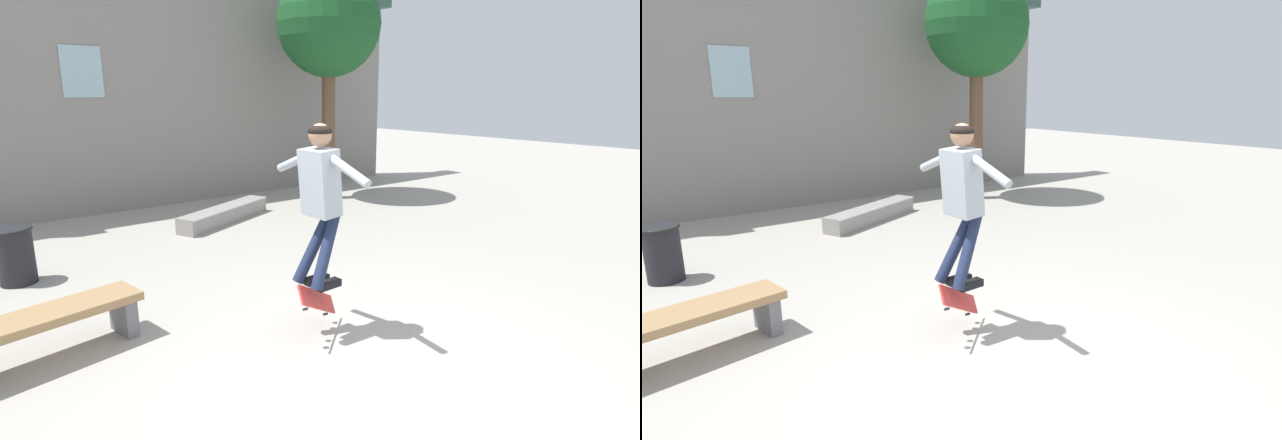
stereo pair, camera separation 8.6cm
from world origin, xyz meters
TOP-DOWN VIEW (x-y plane):
  - ground_plane at (0.00, 0.00)m, footprint 40.00×40.00m
  - building_backdrop at (-0.02, 7.39)m, footprint 15.00×0.52m
  - tree_right at (4.16, 5.64)m, footprint 2.15×2.15m
  - park_bench at (-2.12, 1.80)m, footprint 1.67×0.71m
  - skate_ledge at (1.36, 5.18)m, footprint 2.11×1.24m
  - trash_bin at (-2.07, 4.07)m, footprint 0.46×0.46m
  - skater at (0.05, 0.69)m, footprint 0.45×1.23m
  - skateboard_flipping at (0.01, 0.68)m, footprint 0.68×0.45m

SIDE VIEW (x-z plane):
  - ground_plane at x=0.00m, z-range 0.00..0.00m
  - skate_ledge at x=1.36m, z-range 0.00..0.29m
  - park_bench at x=-2.12m, z-range 0.10..0.56m
  - trash_bin at x=-2.07m, z-range 0.02..0.73m
  - skateboard_flipping at x=0.01m, z-range 0.11..0.65m
  - skater at x=0.05m, z-range 0.66..2.20m
  - building_backdrop at x=-0.02m, z-range -0.47..5.42m
  - tree_right at x=4.16m, z-range 1.24..5.98m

